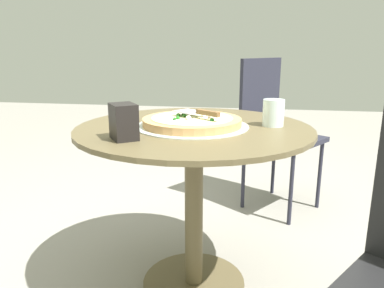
% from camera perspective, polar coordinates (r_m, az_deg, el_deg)
% --- Properties ---
extents(ground_plane, '(10.00, 10.00, 0.00)m').
position_cam_1_polar(ground_plane, '(1.74, 0.27, -20.85)').
color(ground_plane, gray).
extents(patio_table, '(0.93, 0.93, 0.71)m').
position_cam_1_polar(patio_table, '(1.49, 0.30, -3.84)').
color(patio_table, brown).
rests_on(patio_table, ground).
extents(pizza_on_tray, '(0.45, 0.45, 0.05)m').
position_cam_1_polar(pizza_on_tray, '(1.44, 0.00, 3.42)').
color(pizza_on_tray, silver).
rests_on(pizza_on_tray, patio_table).
extents(pizza_server, '(0.17, 0.20, 0.02)m').
position_cam_1_polar(pizza_server, '(1.42, 1.01, 4.96)').
color(pizza_server, silver).
rests_on(pizza_server, pizza_on_tray).
extents(drinking_cup, '(0.08, 0.08, 0.11)m').
position_cam_1_polar(drinking_cup, '(1.48, 12.53, 4.76)').
color(drinking_cup, silver).
rests_on(drinking_cup, patio_table).
extents(napkin_dispenser, '(0.13, 0.12, 0.12)m').
position_cam_1_polar(napkin_dispenser, '(1.25, -10.58, 3.43)').
color(napkin_dispenser, black).
rests_on(napkin_dispenser, patio_table).
extents(patio_chair_near, '(0.57, 0.57, 0.95)m').
position_cam_1_polar(patio_chair_near, '(2.39, 12.50, 3.13)').
color(patio_chair_near, '#262735').
rests_on(patio_chair_near, ground).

